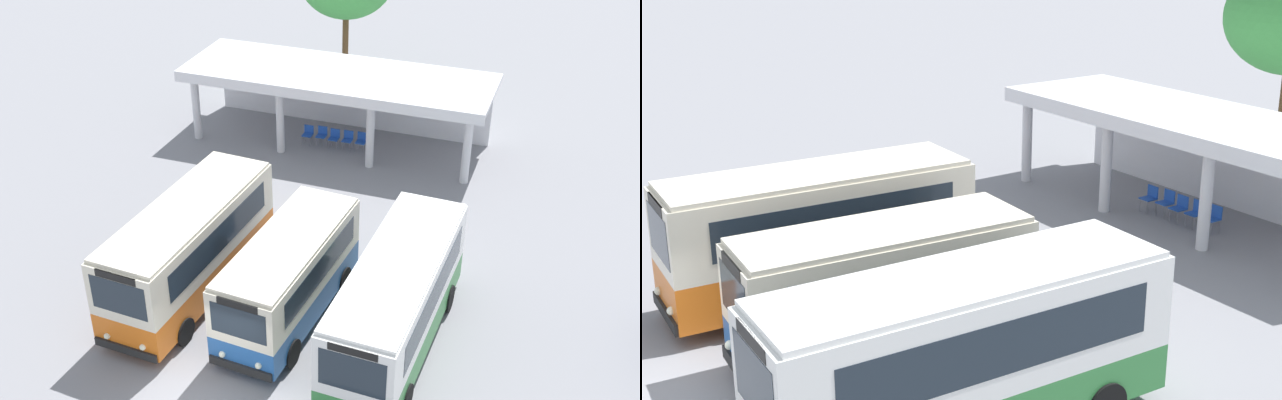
% 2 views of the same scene
% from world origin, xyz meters
% --- Properties ---
extents(city_bus_nearest_orange, '(2.73, 7.81, 3.38)m').
position_xyz_m(city_bus_nearest_orange, '(-2.76, 4.81, 1.86)').
color(city_bus_nearest_orange, black).
rests_on(city_bus_nearest_orange, ground).
extents(city_bus_second_in_row, '(2.61, 6.68, 3.02)m').
position_xyz_m(city_bus_second_in_row, '(0.79, 4.67, 1.68)').
color(city_bus_second_in_row, black).
rests_on(city_bus_second_in_row, ground).
extents(city_bus_middle_cream, '(2.57, 8.02, 3.26)m').
position_xyz_m(city_bus_middle_cream, '(4.33, 4.40, 1.80)').
color(city_bus_middle_cream, black).
rests_on(city_bus_middle_cream, ground).
extents(terminal_canopy, '(13.74, 4.65, 3.40)m').
position_xyz_m(terminal_canopy, '(-1.88, 17.77, 2.56)').
color(terminal_canopy, silver).
rests_on(terminal_canopy, ground).
extents(waiting_chair_end_by_column, '(0.44, 0.44, 0.86)m').
position_xyz_m(waiting_chair_end_by_column, '(-3.09, 16.63, 0.52)').
color(waiting_chair_end_by_column, slate).
rests_on(waiting_chair_end_by_column, ground).
extents(waiting_chair_second_from_end, '(0.44, 0.44, 0.86)m').
position_xyz_m(waiting_chair_second_from_end, '(-2.46, 16.74, 0.52)').
color(waiting_chair_second_from_end, slate).
rests_on(waiting_chair_second_from_end, ground).
extents(waiting_chair_middle_seat, '(0.44, 0.44, 0.86)m').
position_xyz_m(waiting_chair_middle_seat, '(-1.83, 16.67, 0.52)').
color(waiting_chair_middle_seat, slate).
rests_on(waiting_chair_middle_seat, ground).
extents(waiting_chair_fourth_seat, '(0.44, 0.44, 0.86)m').
position_xyz_m(waiting_chair_fourth_seat, '(-1.21, 16.71, 0.52)').
color(waiting_chair_fourth_seat, slate).
rests_on(waiting_chair_fourth_seat, ground).
extents(waiting_chair_fifth_seat, '(0.44, 0.44, 0.86)m').
position_xyz_m(waiting_chair_fifth_seat, '(-0.58, 16.77, 0.52)').
color(waiting_chair_fifth_seat, slate).
rests_on(waiting_chair_fifth_seat, ground).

